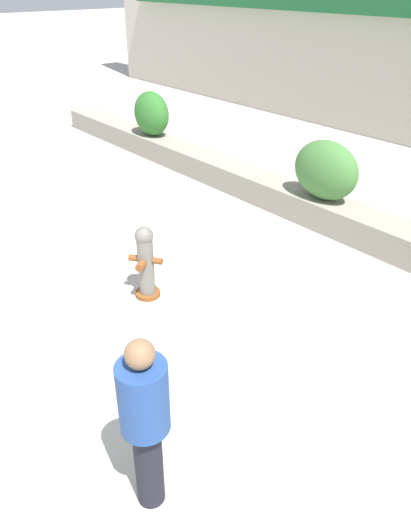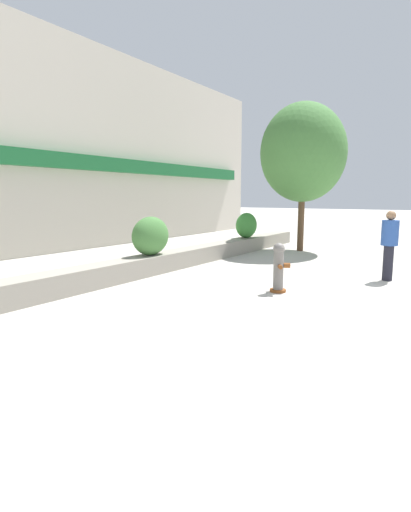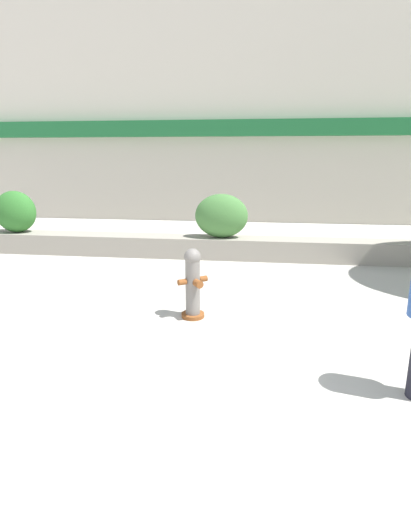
% 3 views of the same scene
% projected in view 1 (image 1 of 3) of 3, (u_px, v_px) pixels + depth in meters
% --- Properties ---
extents(planter_wall_low, '(18.00, 0.70, 0.50)m').
position_uv_depth(planter_wall_low, '(323.00, 212.00, 9.00)').
color(planter_wall_low, gray).
rests_on(planter_wall_low, ground).
extents(hedge_bush_0, '(1.08, 0.70, 1.05)m').
position_uv_depth(hedge_bush_0, '(151.00, 114.00, 12.15)').
color(hedge_bush_0, '#2D6B28').
rests_on(hedge_bush_0, planter_wall_low).
extents(hedge_bush_1, '(1.26, 0.70, 1.04)m').
position_uv_depth(hedge_bush_1, '(326.00, 170.00, 8.66)').
color(hedge_bush_1, '#427538').
rests_on(hedge_bush_1, planter_wall_low).
extents(fire_hydrant, '(0.49, 0.49, 1.08)m').
position_uv_depth(fire_hydrant, '(146.00, 262.00, 6.84)').
color(fire_hydrant, brown).
rests_on(fire_hydrant, ground).
extents(pedestrian, '(0.50, 0.50, 1.73)m').
position_uv_depth(pedestrian, '(145.00, 416.00, 3.88)').
color(pedestrian, black).
rests_on(pedestrian, ground).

